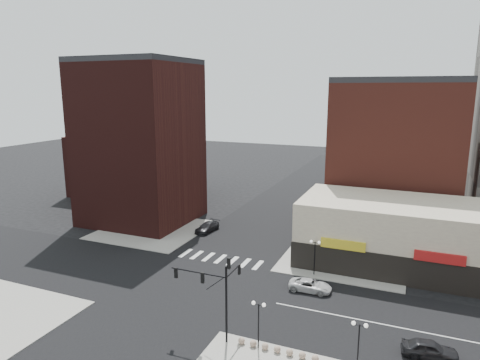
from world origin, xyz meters
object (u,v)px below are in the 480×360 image
(street_lamp_se_b, at_px, (359,334))
(dark_sedan_north, at_px, (207,227))
(traffic_signal, at_px, (218,285))
(white_suv, at_px, (310,286))
(street_lamp_se_a, at_px, (259,313))
(street_lamp_ne, at_px, (315,249))
(dark_sedan_east, at_px, (430,349))

(street_lamp_se_b, bearing_deg, dark_sedan_north, 135.45)
(traffic_signal, xyz_separation_m, dark_sedan_north, (-13.74, 24.93, -4.26))
(white_suv, xyz_separation_m, dark_sedan_north, (-19.02, 13.13, 0.07))
(dark_sedan_north, bearing_deg, street_lamp_se_a, -48.68)
(street_lamp_se_a, bearing_deg, street_lamp_se_b, 0.00)
(traffic_signal, xyz_separation_m, street_lamp_se_a, (3.76, -0.17, -1.67))
(street_lamp_ne, bearing_deg, traffic_signal, -106.75)
(street_lamp_se_b, bearing_deg, traffic_signal, 179.18)
(dark_sedan_east, bearing_deg, street_lamp_se_a, 101.23)
(street_lamp_se_b, height_order, dark_sedan_north, street_lamp_se_b)
(traffic_signal, xyz_separation_m, street_lamp_se_b, (11.76, -0.17, -1.67))
(street_lamp_se_b, distance_m, street_lamp_ne, 17.46)
(traffic_signal, height_order, street_lamp_ne, traffic_signal)
(traffic_signal, xyz_separation_m, dark_sedan_east, (16.89, 4.10, -4.23))
(dark_sedan_east, bearing_deg, traffic_signal, 96.85)
(street_lamp_se_b, relative_size, street_lamp_ne, 1.00)
(street_lamp_se_a, relative_size, street_lamp_se_b, 1.00)
(traffic_signal, distance_m, street_lamp_ne, 16.62)
(traffic_signal, height_order, white_suv, traffic_signal)
(street_lamp_ne, distance_m, dark_sedan_east, 17.06)
(traffic_signal, relative_size, street_lamp_se_a, 1.87)
(street_lamp_ne, xyz_separation_m, dark_sedan_north, (-18.50, 9.10, -2.59))
(traffic_signal, relative_size, dark_sedan_east, 1.80)
(traffic_signal, height_order, street_lamp_se_b, traffic_signal)
(street_lamp_se_a, distance_m, dark_sedan_north, 30.71)
(street_lamp_se_b, distance_m, white_suv, 13.87)
(street_lamp_se_b, height_order, white_suv, street_lamp_se_b)
(street_lamp_se_a, bearing_deg, traffic_signal, 177.43)
(traffic_signal, relative_size, street_lamp_se_b, 1.87)
(street_lamp_se_a, bearing_deg, dark_sedan_north, 124.89)
(street_lamp_se_a, distance_m, street_lamp_se_b, 8.00)
(street_lamp_ne, distance_m, white_suv, 4.86)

